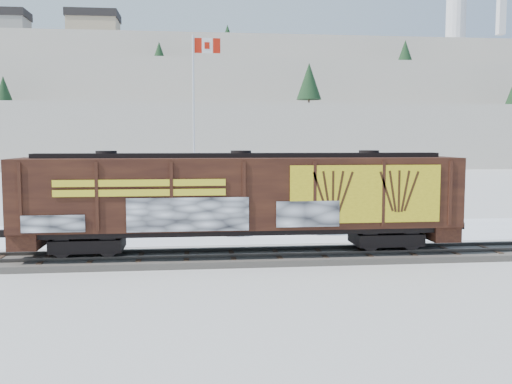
{
  "coord_description": "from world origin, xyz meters",
  "views": [
    {
      "loc": [
        -1.72,
        -25.01,
        5.32
      ],
      "look_at": [
        1.42,
        3.0,
        2.77
      ],
      "focal_mm": 40.0,
      "sensor_mm": 36.0,
      "label": 1
    }
  ],
  "objects": [
    {
      "name": "hopper_railcar",
      "position": [
        0.42,
        -0.01,
        2.87
      ],
      "size": [
        19.32,
        3.06,
        4.34
      ],
      "color": "black",
      "rests_on": "rail_track"
    },
    {
      "name": "car_white",
      "position": [
        3.84,
        7.12,
        0.88
      ],
      "size": [
        5.45,
        2.85,
        1.71
      ],
      "primitive_type": "imported",
      "rotation": [
        0.0,
        0.0,
        1.36
      ],
      "color": "silver",
      "rests_on": "parking_strip"
    },
    {
      "name": "flagpole",
      "position": [
        -1.48,
        14.35,
        4.66
      ],
      "size": [
        2.3,
        0.9,
        12.42
      ],
      "color": "silver",
      "rests_on": "ground"
    },
    {
      "name": "ground",
      "position": [
        0.0,
        0.0,
        0.0
      ],
      "size": [
        500.0,
        500.0,
        0.0
      ],
      "primitive_type": "plane",
      "color": "white",
      "rests_on": "ground"
    },
    {
      "name": "rail_track",
      "position": [
        0.0,
        0.0,
        0.15
      ],
      "size": [
        50.0,
        3.4,
        0.43
      ],
      "color": "#59544C",
      "rests_on": "ground"
    },
    {
      "name": "car_silver",
      "position": [
        -0.83,
        7.51,
        0.82
      ],
      "size": [
        5.01,
        3.66,
        1.59
      ],
      "primitive_type": "imported",
      "rotation": [
        0.0,
        0.0,
        1.14
      ],
      "color": "silver",
      "rests_on": "parking_strip"
    },
    {
      "name": "car_dark",
      "position": [
        4.05,
        7.98,
        0.68
      ],
      "size": [
        4.55,
        2.04,
        1.3
      ],
      "primitive_type": "imported",
      "rotation": [
        0.0,
        0.0,
        1.62
      ],
      "color": "black",
      "rests_on": "parking_strip"
    },
    {
      "name": "hillside",
      "position": [
        -0.05,
        139.79,
        14.37
      ],
      "size": [
        360.0,
        110.0,
        93.0
      ],
      "color": "white",
      "rests_on": "ground"
    },
    {
      "name": "parking_strip",
      "position": [
        0.0,
        7.5,
        0.01
      ],
      "size": [
        40.0,
        8.0,
        0.03
      ],
      "primitive_type": "cube",
      "color": "white",
      "rests_on": "ground"
    }
  ]
}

